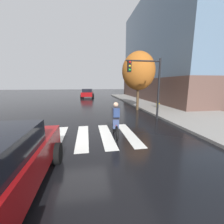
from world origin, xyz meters
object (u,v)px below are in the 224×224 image
(fire_hydrant, at_px, (158,104))
(sedan_mid, at_px, (87,93))
(cyclist, at_px, (116,120))
(street_tree_near, at_px, (139,71))
(traffic_light_near, at_px, (148,79))

(fire_hydrant, bearing_deg, sedan_mid, 118.07)
(cyclist, height_order, street_tree_near, street_tree_near)
(sedan_mid, height_order, street_tree_near, street_tree_near)
(sedan_mid, height_order, traffic_light_near, traffic_light_near)
(street_tree_near, bearing_deg, traffic_light_near, -99.92)
(fire_hydrant, relative_size, street_tree_near, 0.14)
(traffic_light_near, height_order, street_tree_near, street_tree_near)
(cyclist, distance_m, fire_hydrant, 9.22)
(sedan_mid, distance_m, fire_hydrant, 14.81)
(fire_hydrant, height_order, street_tree_near, street_tree_near)
(street_tree_near, bearing_deg, cyclist, -116.98)
(cyclist, height_order, traffic_light_near, traffic_light_near)
(cyclist, relative_size, street_tree_near, 0.32)
(cyclist, relative_size, traffic_light_near, 0.41)
(sedan_mid, xyz_separation_m, street_tree_near, (4.70, -13.40, 2.83))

